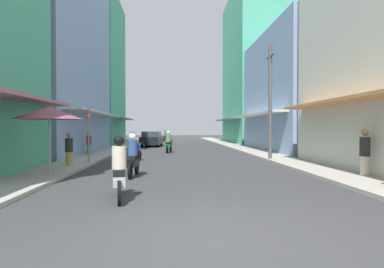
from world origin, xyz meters
name	(u,v)px	position (x,y,z in m)	size (l,w,h in m)	color
ground_plane	(180,149)	(0.00, 21.77, 0.00)	(113.37, 113.37, 0.00)	#38383A
sidewalk_left	(115,149)	(-5.34, 21.77, 0.06)	(1.93, 59.53, 0.12)	#ADA89E
sidewalk_right	(243,148)	(5.34, 21.77, 0.06)	(1.93, 59.53, 0.12)	#ADA89E
building_left_mid	(47,34)	(-9.30, 18.04, 8.29)	(7.05, 13.82, 16.59)	#8CA5CC
building_left_far	(91,72)	(-9.30, 30.26, 7.79)	(7.05, 9.70, 15.59)	#4CB28C
building_right_mid	(301,93)	(9.30, 19.31, 4.51)	(7.05, 12.51, 9.03)	#8CA5CC
building_right_far	(256,69)	(9.30, 32.74, 8.72)	(7.05, 12.47, 17.46)	#4CB28C
motorbike_maroon	(166,136)	(-1.46, 38.25, 0.70)	(0.73, 1.75, 1.58)	black
motorbike_green	(169,143)	(-0.86, 18.04, 0.70)	(0.62, 1.79, 1.58)	black
motorbike_silver	(119,171)	(-1.95, 2.82, 0.70)	(0.58, 1.80, 1.58)	black
motorbike_blue	(134,148)	(-2.64, 12.04, 0.70)	(0.71, 1.76, 1.58)	black
motorbike_black	(133,157)	(-2.04, 6.61, 0.70)	(0.55, 1.81, 1.58)	black
parked_car	(152,139)	(-2.56, 26.11, 0.74)	(2.13, 4.25, 1.45)	black
pedestrian_far	(365,150)	(5.99, 5.58, 1.00)	(0.44, 0.44, 1.77)	beige
pedestrian_crossing	(69,150)	(-5.18, 9.40, 0.78)	(0.34, 0.34, 1.57)	#BF8C3F
pedestrian_foreground	(89,144)	(-5.89, 15.71, 0.77)	(0.34, 0.34, 1.54)	#598C59
vendor_umbrella	(49,113)	(-4.88, 6.26, 2.28)	(2.26, 2.26, 2.51)	#99999E
utility_pole	(270,102)	(4.63, 11.98, 3.18)	(0.20, 1.20, 6.20)	#4C4C4F
street_sign_no_entry	(89,129)	(-4.53, 10.24, 1.72)	(0.07, 0.60, 2.65)	gray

